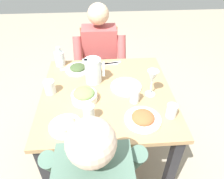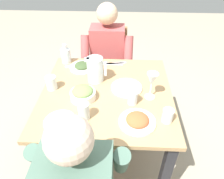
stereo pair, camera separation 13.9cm
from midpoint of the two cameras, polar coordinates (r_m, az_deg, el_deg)
name	(u,v)px [view 1 (the left image)]	position (r m, az deg, el deg)	size (l,w,h in m)	color
ground_plane	(108,153)	(2.04, -3.12, -16.92)	(8.00, 8.00, 0.00)	#9E937F
dining_table	(107,104)	(1.58, -3.86, -4.13)	(0.93, 0.93, 0.73)	tan
chair_far	(100,64)	(2.31, -4.95, 6.86)	(0.40, 0.40, 0.86)	#997047
diner_far	(100,62)	(2.06, -5.16, 7.37)	(0.48, 0.53, 1.15)	#B24C4C
water_pitcher	(93,71)	(1.57, -7.63, 5.01)	(0.16, 0.12, 0.19)	silver
salad_bowl	(84,96)	(1.43, -10.31, -1.72)	(0.17, 0.17, 0.09)	white
plate_dolmas	(78,68)	(1.76, -11.50, 5.59)	(0.20, 0.20, 0.05)	white
plate_yoghurt	(126,86)	(1.54, 1.26, 0.86)	(0.22, 0.22, 0.04)	white
plate_beans	(65,125)	(1.30, -15.54, -9.34)	(0.20, 0.20, 0.05)	white
plate_rice_curry	(143,118)	(1.29, 5.31, -7.83)	(0.22, 0.22, 0.05)	white
water_glass_far_left	(172,111)	(1.33, 12.96, -5.77)	(0.07, 0.07, 0.09)	silver
water_glass_near_left	(50,87)	(1.55, -18.96, 0.52)	(0.08, 0.08, 0.10)	silver
water_glass_near_right	(89,113)	(1.28, -9.35, -6.46)	(0.07, 0.07, 0.11)	silver
water_glass_center	(135,96)	(1.40, 3.35, -1.78)	(0.06, 0.06, 0.10)	silver
wine_glass	(152,78)	(1.41, 8.13, 3.06)	(0.08, 0.08, 0.20)	silver
oil_carafe	(60,59)	(1.85, -16.05, 7.86)	(0.08, 0.08, 0.16)	silver
fork_near	(70,68)	(1.80, -13.37, 5.66)	(0.17, 0.03, 0.01)	silver
knife_near	(111,63)	(1.82, -2.59, 7.08)	(0.18, 0.02, 0.01)	silver
fork_far	(108,64)	(1.81, -3.27, 6.86)	(0.17, 0.03, 0.01)	silver
knife_far	(109,64)	(1.81, -3.02, 6.89)	(0.18, 0.02, 0.01)	silver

